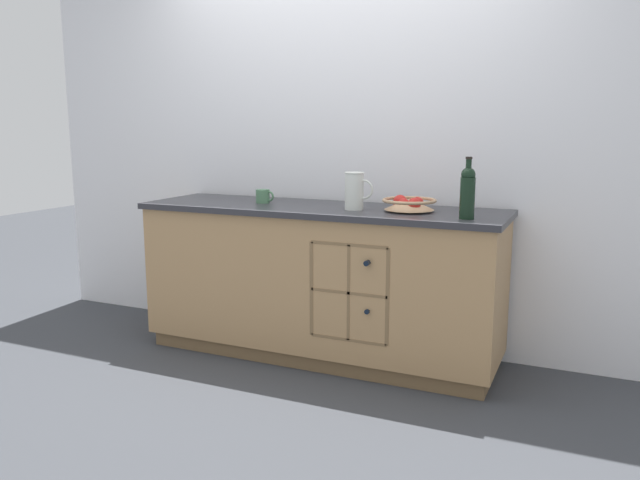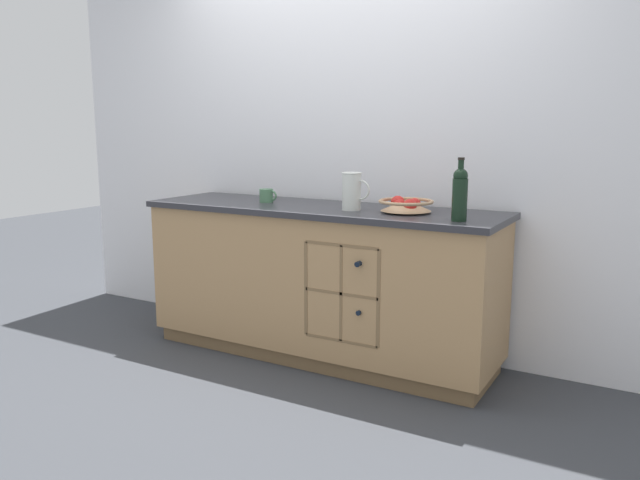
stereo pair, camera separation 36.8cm
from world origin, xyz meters
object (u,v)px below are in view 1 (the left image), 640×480
(fruit_bowl, at_px, (409,203))
(standing_wine_bottle, at_px, (468,191))
(white_pitcher, at_px, (355,190))
(ceramic_mug, at_px, (263,196))

(fruit_bowl, xyz_separation_m, standing_wine_bottle, (0.35, -0.16, 0.10))
(fruit_bowl, height_order, standing_wine_bottle, standing_wine_bottle)
(white_pitcher, bearing_deg, fruit_bowl, 10.94)
(fruit_bowl, bearing_deg, standing_wine_bottle, -24.41)
(white_pitcher, xyz_separation_m, standing_wine_bottle, (0.64, -0.10, 0.03))
(fruit_bowl, xyz_separation_m, ceramic_mug, (-0.92, 0.01, -0.00))
(standing_wine_bottle, bearing_deg, fruit_bowl, 155.59)
(fruit_bowl, relative_size, standing_wine_bottle, 0.95)
(ceramic_mug, bearing_deg, fruit_bowl, -0.42)
(fruit_bowl, relative_size, ceramic_mug, 2.50)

